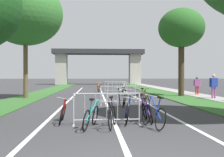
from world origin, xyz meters
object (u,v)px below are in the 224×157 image
(tree_right_pine_far, at_px, (181,29))
(bicycle_purple_4, at_px, (147,112))
(bicycle_blue_0, at_px, (127,112))
(bicycle_orange_1, at_px, (99,88))
(crowd_barrier_third, at_px, (122,90))
(pedestrian_strolling, at_px, (214,84))
(crowd_barrier_second, at_px, (120,96))
(bicycle_green_2, at_px, (119,98))
(crowd_barrier_nearest, at_px, (107,109))
(tree_left_maple_mid, at_px, (25,14))
(bicycle_red_5, at_px, (63,113))
(bicycle_yellow_9, at_px, (145,99))
(bicycle_teal_8, at_px, (91,116))
(bicycle_black_6, at_px, (112,116))
(bicycle_blue_10, at_px, (153,115))
(pedestrian_in_red_jacket, at_px, (197,84))
(bicycle_silver_7, at_px, (125,100))
(bicycle_white_3, at_px, (123,89))
(crowd_barrier_fourth, at_px, (116,87))

(tree_right_pine_far, height_order, bicycle_purple_4, tree_right_pine_far)
(bicycle_blue_0, bearing_deg, bicycle_orange_1, -82.21)
(crowd_barrier_third, xyz_separation_m, pedestrian_strolling, (6.00, -2.74, 0.53))
(crowd_barrier_second, height_order, crowd_barrier_third, same)
(bicycle_green_2, bearing_deg, bicycle_purple_4, -80.66)
(crowd_barrier_nearest, bearing_deg, tree_left_maple_mid, 116.13)
(bicycle_red_5, relative_size, bicycle_yellow_9, 1.02)
(bicycle_teal_8, relative_size, pedestrian_strolling, 1.00)
(bicycle_green_2, distance_m, bicycle_black_6, 6.85)
(bicycle_red_5, height_order, bicycle_blue_10, bicycle_blue_10)
(tree_right_pine_far, bearing_deg, bicycle_red_5, -124.38)
(crowd_barrier_third, bearing_deg, bicycle_black_6, -96.99)
(bicycle_teal_8, relative_size, bicycle_yellow_9, 1.06)
(bicycle_blue_0, relative_size, pedestrian_in_red_jacket, 1.14)
(crowd_barrier_second, xyz_separation_m, bicycle_teal_8, (-1.51, -6.43, -0.15))
(crowd_barrier_nearest, height_order, crowd_barrier_third, same)
(bicycle_silver_7, height_order, pedestrian_strolling, pedestrian_strolling)
(bicycle_blue_0, xyz_separation_m, bicycle_white_3, (1.62, 16.90, -0.01))
(bicycle_green_2, relative_size, bicycle_red_5, 1.04)
(pedestrian_strolling, bearing_deg, bicycle_blue_0, -136.50)
(tree_left_maple_mid, height_order, bicycle_black_6, tree_left_maple_mid)
(tree_left_maple_mid, height_order, pedestrian_in_red_jacket, tree_left_maple_mid)
(crowd_barrier_third, relative_size, bicycle_blue_0, 1.27)
(tree_left_maple_mid, height_order, bicycle_blue_0, tree_left_maple_mid)
(bicycle_red_5, distance_m, bicycle_black_6, 1.92)
(crowd_barrier_nearest, xyz_separation_m, bicycle_silver_7, (1.19, 5.45, -0.16))
(bicycle_purple_4, relative_size, bicycle_red_5, 0.97)
(crowd_barrier_nearest, bearing_deg, bicycle_green_2, 81.21)
(bicycle_blue_0, xyz_separation_m, bicycle_red_5, (-2.20, 0.19, -0.02))
(bicycle_purple_4, height_order, bicycle_red_5, bicycle_red_5)
(crowd_barrier_second, distance_m, bicycle_silver_7, 0.58)
(tree_left_maple_mid, relative_size, bicycle_green_2, 4.73)
(bicycle_yellow_9, distance_m, bicycle_blue_10, 5.95)
(tree_left_maple_mid, bearing_deg, bicycle_black_6, -64.14)
(tree_left_maple_mid, relative_size, bicycle_purple_4, 5.10)
(bicycle_blue_0, xyz_separation_m, bicycle_green_2, (0.26, 5.97, 0.01))
(bicycle_white_3, relative_size, bicycle_teal_8, 0.95)
(bicycle_purple_4, bearing_deg, tree_left_maple_mid, 122.91)
(tree_right_pine_far, height_order, bicycle_silver_7, tree_right_pine_far)
(tree_right_pine_far, bearing_deg, bicycle_purple_4, -113.20)
(crowd_barrier_fourth, distance_m, bicycle_black_6, 18.40)
(crowd_barrier_second, xyz_separation_m, bicycle_blue_0, (-0.29, -5.56, -0.15))
(bicycle_white_3, bearing_deg, bicycle_green_2, -84.84)
(bicycle_blue_0, distance_m, bicycle_red_5, 2.21)
(bicycle_purple_4, relative_size, bicycle_teal_8, 0.93)
(bicycle_white_3, relative_size, bicycle_silver_7, 1.04)
(bicycle_red_5, relative_size, bicycle_black_6, 1.03)
(bicycle_purple_4, height_order, pedestrian_in_red_jacket, pedestrian_in_red_jacket)
(bicycle_silver_7, bearing_deg, pedestrian_strolling, 41.42)
(crowd_barrier_third, xyz_separation_m, bicycle_purple_4, (-0.24, -11.38, -0.17))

